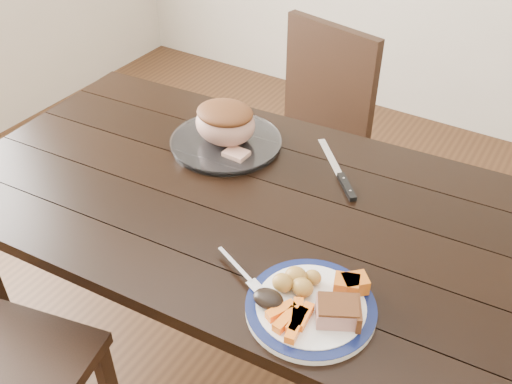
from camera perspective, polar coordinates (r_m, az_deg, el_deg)
The scene contains 15 objects.
ground at distance 2.14m, azimuth -1.61°, elevation -16.22°, with size 4.00×4.00×0.00m, color #472B16.
dining_table at distance 1.65m, azimuth -2.00°, elevation -2.67°, with size 1.66×1.01×0.75m.
chair_far at distance 2.31m, azimuth 5.25°, elevation 6.12°, with size 0.50×0.51×0.93m.
dinner_plate at distance 1.28m, azimuth 5.48°, elevation -11.47°, with size 0.29×0.29×0.02m, color white.
plate_rim at distance 1.28m, azimuth 5.51°, elevation -11.22°, with size 0.29×0.29×0.02m, color #0D1745.
serving_platter at distance 1.79m, azimuth -3.02°, elevation 4.89°, with size 0.34×0.34×0.02m, color white.
pork_slice at distance 1.24m, azimuth 8.14°, elevation -11.78°, with size 0.09×0.07×0.04m, color tan.
roasted_potatoes at distance 1.29m, azimuth 4.16°, elevation -8.95°, with size 0.09×0.09×0.04m.
carrot_batons at distance 1.23m, azimuth 3.75°, elevation -12.48°, with size 0.09×0.11×0.02m.
pumpkin_wedges at distance 1.30m, azimuth 9.44°, elevation -9.11°, with size 0.08×0.08×0.04m.
dark_mushroom at distance 1.26m, azimuth 1.24°, elevation -10.62°, with size 0.07×0.05×0.03m, color black.
fork at distance 1.33m, azimuth -1.31°, elevation -8.14°, with size 0.17×0.09×0.00m.
roast_joint at distance 1.75m, azimuth -3.09°, elevation 6.82°, with size 0.19×0.16×0.12m, color tan.
cut_slice at distance 1.71m, azimuth -1.99°, elevation 3.80°, with size 0.07×0.06×0.02m, color tan.
carving_knife at distance 1.65m, azimuth 8.63°, elevation 1.31°, with size 0.23×0.25×0.01m.
Camera 1 is at (0.71, -1.04, 1.73)m, focal length 40.00 mm.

